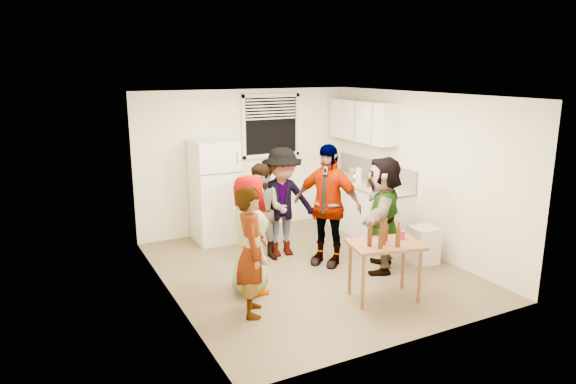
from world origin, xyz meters
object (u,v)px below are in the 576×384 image
trash_bin (423,246)px  guest_back_right (282,254)px  blue_cup (374,193)px  guest_black (326,263)px  kettle (355,181)px  serving_table (383,298)px  guest_stripe (253,313)px  guest_back_left (264,259)px  wine_bottle (335,173)px  guest_orange (380,269)px  beer_bottle_counter (368,187)px  beer_bottle_table (385,241)px  refrigerator (215,191)px  red_cup (402,239)px  guest_grey (251,291)px

trash_bin → guest_back_right: trash_bin is taller
blue_cup → guest_black: 1.45m
kettle → serving_table: kettle is taller
guest_stripe → guest_back_left: guest_back_left is taller
wine_bottle → blue_cup: 1.69m
kettle → guest_orange: 2.08m
beer_bottle_counter → beer_bottle_table: size_ratio=0.98×
refrigerator → kettle: refrigerator is taller
wine_bottle → guest_stripe: bearing=-135.6°
serving_table → guest_back_right: bearing=102.3°
blue_cup → guest_black: bearing=-163.4°
serving_table → red_cup: (0.27, 0.03, 0.74)m
red_cup → guest_back_right: size_ratio=0.06×
refrigerator → serving_table: size_ratio=1.93×
wine_bottle → guest_back_left: 2.73m
refrigerator → beer_bottle_counter: size_ratio=7.97×
beer_bottle_counter → trash_bin: 1.48m
beer_bottle_table → guest_stripe: 1.87m
red_cup → guest_black: size_ratio=0.06×
beer_bottle_table → guest_grey: size_ratio=0.14×
guest_back_right → guest_orange: (1.01, -1.19, 0.00)m
guest_black → guest_orange: (0.59, -0.56, 0.00)m
refrigerator → beer_bottle_table: size_ratio=7.80×
guest_back_right → beer_bottle_table: bearing=-67.2°
wine_bottle → red_cup: 3.51m
red_cup → guest_grey: size_ratio=0.07×
blue_cup → beer_bottle_table: 1.94m
kettle → serving_table: bearing=-138.6°
blue_cup → guest_back_left: 2.07m
beer_bottle_counter → beer_bottle_table: beer_bottle_counter is taller
serving_table → guest_orange: serving_table is taller
beer_bottle_table → guest_back_right: bearing=104.0°
blue_cup → beer_bottle_table: (-1.03, -1.63, -0.16)m
refrigerator → beer_bottle_counter: refrigerator is taller
serving_table → guest_black: serving_table is taller
trash_bin → guest_black: trash_bin is taller
blue_cup → guest_back_left: bearing=172.3°
guest_grey → guest_back_left: 1.17m
beer_bottle_table → guest_back_left: bearing=113.5°
refrigerator → guest_black: refrigerator is taller
guest_grey → guest_back_right: (0.98, 1.03, 0.00)m
red_cup → guest_back_left: red_cup is taller
wine_bottle → guest_orange: size_ratio=0.19×
wine_bottle → guest_orange: (-0.81, -2.54, -0.90)m
guest_black → guest_back_left: bearing=-161.5°
trash_bin → guest_stripe: trash_bin is taller
trash_bin → guest_orange: 0.77m
beer_bottle_table → guest_black: size_ratio=0.12×
kettle → beer_bottle_counter: 0.48m
beer_bottle_counter → guest_stripe: bearing=-149.6°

